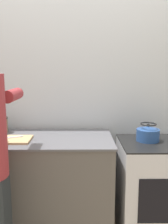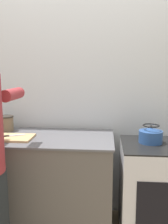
% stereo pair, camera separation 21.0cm
% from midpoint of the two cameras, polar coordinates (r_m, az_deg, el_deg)
% --- Properties ---
extents(wall_back, '(8.00, 0.05, 2.60)m').
position_cam_midpoint_polar(wall_back, '(2.57, 1.26, 4.78)').
color(wall_back, silver).
rests_on(wall_back, ground_plane).
extents(counter, '(1.47, 0.68, 0.92)m').
position_cam_midpoint_polar(counter, '(2.47, -8.81, -15.84)').
color(counter, '#5B5651').
rests_on(counter, ground_plane).
extents(oven, '(0.69, 0.59, 0.88)m').
position_cam_midpoint_polar(oven, '(2.45, 19.40, -16.95)').
color(oven, silver).
rests_on(oven, ground_plane).
extents(cutting_board, '(0.32, 0.26, 0.02)m').
position_cam_midpoint_polar(cutting_board, '(2.27, -13.14, -5.77)').
color(cutting_board, tan).
rests_on(cutting_board, counter).
extents(knife, '(0.22, 0.13, 0.01)m').
position_cam_midpoint_polar(knife, '(2.30, -13.77, -5.28)').
color(knife, silver).
rests_on(knife, cutting_board).
extents(kettle, '(0.21, 0.21, 0.16)m').
position_cam_midpoint_polar(kettle, '(2.30, 17.54, -5.11)').
color(kettle, '#284C8C').
rests_on(kettle, oven).
extents(canister_jar, '(0.16, 0.16, 0.15)m').
position_cam_midpoint_polar(canister_jar, '(2.57, -15.31, -2.54)').
color(canister_jar, '#756047').
rests_on(canister_jar, counter).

